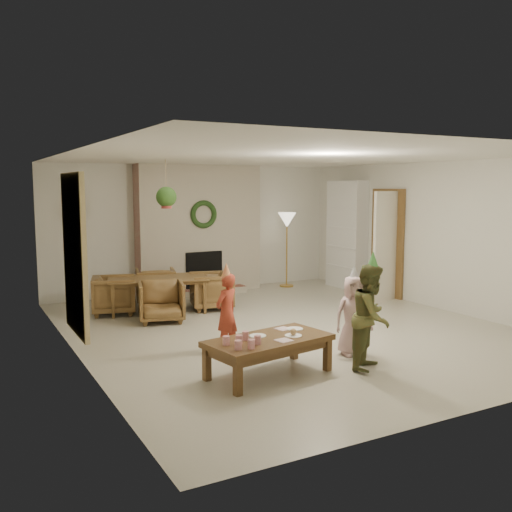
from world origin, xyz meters
TOP-DOWN VIEW (x-y plane):
  - floor at (0.00, 0.00)m, footprint 7.00×7.00m
  - ceiling at (0.00, 0.00)m, footprint 7.00×7.00m
  - wall_back at (0.00, 3.50)m, footprint 7.00×0.00m
  - wall_front at (0.00, -3.50)m, footprint 7.00×0.00m
  - wall_left at (-3.00, 0.00)m, footprint 0.00×7.00m
  - wall_right at (3.00, 0.00)m, footprint 0.00×7.00m
  - fireplace_mass at (0.00, 3.30)m, footprint 2.50×0.40m
  - fireplace_hearth at (0.00, 2.95)m, footprint 1.60×0.30m
  - fireplace_firebox at (0.00, 3.12)m, footprint 0.75×0.12m
  - fireplace_wreath at (0.00, 3.07)m, footprint 0.54×0.10m
  - floor_lamp_base at (1.83, 3.00)m, footprint 0.29×0.29m
  - floor_lamp_post at (1.83, 3.00)m, footprint 0.03×0.03m
  - floor_lamp_shade at (1.83, 3.00)m, footprint 0.37×0.37m
  - bookshelf_carcass at (2.84, 2.30)m, footprint 0.30×1.00m
  - bookshelf_shelf_a at (2.82, 2.30)m, footprint 0.30×0.92m
  - bookshelf_shelf_b at (2.82, 2.30)m, footprint 0.30×0.92m
  - bookshelf_shelf_c at (2.82, 2.30)m, footprint 0.30×0.92m
  - bookshelf_shelf_d at (2.82, 2.30)m, footprint 0.30×0.92m
  - books_row_lower at (2.80, 2.15)m, footprint 0.20×0.40m
  - books_row_mid at (2.80, 2.35)m, footprint 0.20×0.44m
  - books_row_upper at (2.80, 2.20)m, footprint 0.20×0.36m
  - door_frame at (2.96, 1.20)m, footprint 0.05×0.86m
  - door_leaf at (2.58, 0.82)m, footprint 0.77×0.32m
  - curtain_panel at (-2.96, 0.20)m, footprint 0.06×1.20m
  - dining_table at (-1.31, 1.97)m, footprint 1.81×1.29m
  - dining_chair_near at (-1.49, 1.28)m, footprint 0.83×0.84m
  - dining_chair_far at (-1.13, 2.66)m, footprint 0.83×0.84m
  - dining_chair_left at (-2.00, 2.15)m, footprint 0.84×0.83m
  - dining_chair_right at (-0.44, 1.74)m, footprint 0.84×0.83m
  - hanging_plant_cord at (-1.30, 1.50)m, footprint 0.01×0.01m
  - hanging_plant_pot at (-1.30, 1.50)m, footprint 0.16×0.16m
  - hanging_plant_foliage at (-1.30, 1.50)m, footprint 0.32×0.32m
  - coffee_table_top at (-1.27, -1.70)m, footprint 1.49×0.92m
  - coffee_table_apron at (-1.27, -1.70)m, footprint 1.36×0.79m
  - coffee_leg_fl at (-1.85, -2.08)m, footprint 0.09×0.09m
  - coffee_leg_fr at (-0.61, -1.87)m, footprint 0.09×0.09m
  - coffee_leg_bl at (-1.94, -1.52)m, footprint 0.09×0.09m
  - coffee_leg_br at (-0.70, -1.31)m, footprint 0.09×0.09m
  - cup_a at (-1.77, -1.95)m, footprint 0.09×0.09m
  - cup_b at (-1.81, -1.73)m, footprint 0.09×0.09m
  - cup_c at (-1.64, -1.98)m, footprint 0.09×0.09m
  - cup_d at (-1.67, -1.77)m, footprint 0.09×0.09m
  - cup_e at (-1.51, -1.87)m, footprint 0.09×0.09m
  - cup_f at (-1.54, -1.66)m, footprint 0.09×0.09m
  - plate_a at (-1.35, -1.58)m, footprint 0.22×0.22m
  - plate_b at (-0.99, -1.76)m, footprint 0.22×0.22m
  - plate_c at (-0.82, -1.51)m, footprint 0.22×0.22m
  - food_scoop at (-0.99, -1.76)m, footprint 0.09×0.09m
  - napkin_left at (-1.19, -1.88)m, footprint 0.18×0.18m
  - napkin_right at (-0.94, -1.45)m, footprint 0.18×0.18m
  - child_red at (-1.29, -0.66)m, footprint 0.43×0.38m
  - party_hat_red at (-1.29, -0.66)m, footprint 0.15×0.15m
  - child_plaid at (-0.11, -2.03)m, footprint 0.75×0.71m
  - party_hat_plaid at (-0.11, -2.03)m, footprint 0.17×0.17m
  - child_pink at (0.03, -1.52)m, footprint 0.55×0.43m
  - party_hat_pink at (0.03, -1.52)m, footprint 0.17×0.17m

SIDE VIEW (x-z plane):
  - floor at x=0.00m, z-range 0.00..0.00m
  - floor_lamp_base at x=1.83m, z-range 0.00..0.03m
  - fireplace_hearth at x=0.00m, z-range 0.00..0.12m
  - coffee_leg_fl at x=-1.85m, z-range 0.00..0.36m
  - coffee_leg_fr at x=-0.61m, z-range 0.00..0.36m
  - coffee_leg_bl at x=-1.94m, z-range 0.00..0.36m
  - coffee_leg_br at x=-0.70m, z-range 0.00..0.36m
  - dining_table at x=-1.31m, z-range 0.00..0.57m
  - dining_chair_near at x=-1.49m, z-range 0.00..0.63m
  - dining_chair_far at x=-1.13m, z-range 0.00..0.63m
  - dining_chair_left at x=-2.00m, z-range 0.00..0.63m
  - dining_chair_right at x=-0.44m, z-range 0.00..0.63m
  - coffee_table_apron at x=-1.27m, z-range 0.28..0.36m
  - coffee_table_top at x=-1.27m, z-range 0.36..0.43m
  - napkin_left at x=-1.19m, z-range 0.43..0.43m
  - napkin_right at x=-0.94m, z-range 0.43..0.43m
  - plate_a at x=-1.35m, z-range 0.43..0.44m
  - plate_b at x=-0.99m, z-range 0.43..0.44m
  - plate_c at x=-0.82m, z-range 0.43..0.44m
  - fireplace_firebox at x=0.00m, z-range 0.07..0.82m
  - bookshelf_shelf_a at x=2.82m, z-range 0.43..0.47m
  - food_scoop at x=-0.99m, z-range 0.44..0.51m
  - cup_a at x=-1.77m, z-range 0.43..0.52m
  - cup_b at x=-1.81m, z-range 0.43..0.52m
  - cup_c at x=-1.64m, z-range 0.43..0.52m
  - cup_d at x=-1.67m, z-range 0.43..0.52m
  - cup_e at x=-1.51m, z-range 0.43..0.52m
  - cup_f at x=-1.54m, z-range 0.43..0.52m
  - child_pink at x=0.03m, z-range 0.00..1.00m
  - child_red at x=-1.29m, z-range 0.00..1.00m
  - books_row_lower at x=2.80m, z-range 0.47..0.71m
  - child_plaid at x=-0.11m, z-range 0.00..1.21m
  - floor_lamp_post at x=1.83m, z-range 0.03..1.42m
  - bookshelf_shelf_b at x=2.82m, z-range 0.83..0.86m
  - books_row_mid at x=2.80m, z-range 0.87..1.11m
  - door_leaf at x=2.58m, z-range 0.00..2.00m
  - door_frame at x=2.96m, z-range 0.00..2.04m
  - party_hat_pink at x=0.03m, z-range 0.95..1.13m
  - party_hat_red at x=-1.29m, z-range 0.95..1.14m
  - bookshelf_carcass at x=2.84m, z-range 0.00..2.20m
  - wall_back at x=0.00m, z-range -2.25..4.75m
  - wall_front at x=0.00m, z-range -2.25..4.75m
  - wall_left at x=-3.00m, z-range -2.25..4.75m
  - wall_right at x=3.00m, z-range -2.25..4.75m
  - fireplace_mass at x=0.00m, z-range 0.00..2.50m
  - bookshelf_shelf_c at x=2.82m, z-range 1.24..1.26m
  - curtain_panel at x=-2.96m, z-range 0.25..2.25m
  - party_hat_plaid at x=-0.11m, z-range 1.16..1.36m
  - books_row_upper at x=2.80m, z-range 1.27..1.49m
  - floor_lamp_shade at x=1.83m, z-range 1.24..1.55m
  - fireplace_wreath at x=0.00m, z-range 1.28..1.82m
  - bookshelf_shelf_d at x=2.82m, z-range 1.64..1.66m
  - hanging_plant_pot at x=-1.30m, z-range 1.74..1.86m
  - hanging_plant_foliage at x=-1.30m, z-range 1.76..2.08m
  - hanging_plant_cord at x=-1.30m, z-range 1.80..2.50m
  - ceiling at x=0.00m, z-range 2.50..2.50m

